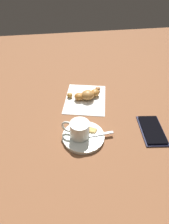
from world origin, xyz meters
name	(u,v)px	position (x,y,z in m)	size (l,w,h in m)	color
ground_plane	(83,118)	(0.00, 0.00, 0.00)	(1.80, 1.80, 0.00)	brown
saucer	(83,137)	(0.09, -0.01, 0.01)	(0.13, 0.13, 0.01)	white
espresso_cup	(79,130)	(0.09, -0.03, 0.04)	(0.06, 0.08, 0.05)	white
teaspoon	(86,136)	(0.10, -0.01, 0.01)	(0.02, 0.13, 0.01)	silver
sugar_packet	(85,129)	(0.07, 0.00, 0.01)	(0.07, 0.02, 0.01)	tan
napkin	(85,99)	(-0.11, 0.03, 0.00)	(0.20, 0.16, 0.00)	white
croissant	(87,95)	(-0.11, 0.03, 0.02)	(0.09, 0.15, 0.04)	#AA762E
cell_phone	(152,130)	(0.10, 0.21, 0.01)	(0.14, 0.09, 0.01)	#181932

